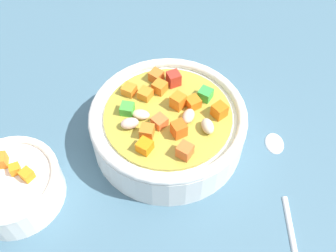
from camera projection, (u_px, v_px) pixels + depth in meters
ground_plane at (168, 144)px, 49.73cm from camera, size 140.00×140.00×2.00cm
soup_bowl_main at (168, 125)px, 46.52cm from camera, size 18.67×18.67×6.81cm
spoon at (285, 192)px, 43.94cm from camera, size 10.94×22.16×0.87cm
side_bowl_small at (13, 186)px, 42.27cm from camera, size 10.93×10.93×5.27cm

